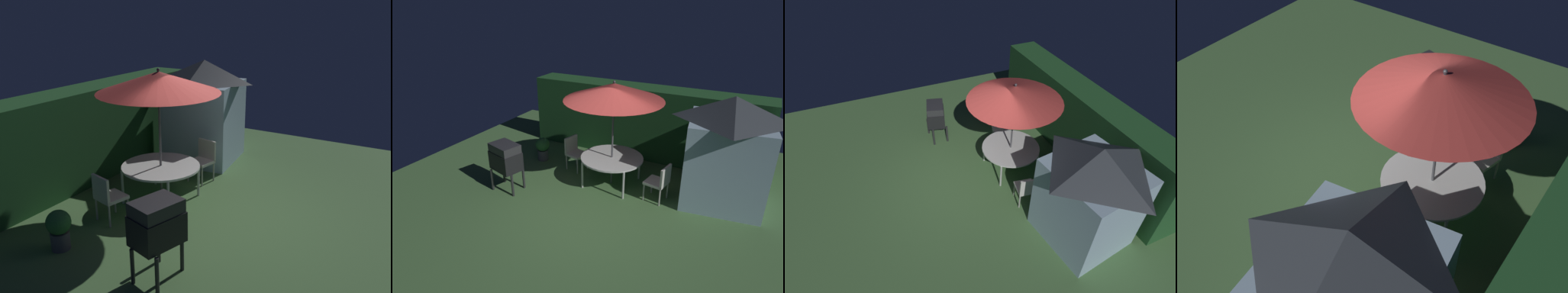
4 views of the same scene
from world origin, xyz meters
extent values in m
plane|color=#47703D|center=(0.00, 0.00, 0.00)|extent=(11.00, 11.00, 0.00)
cube|color=#1E4C23|center=(0.00, 3.50, 1.02)|extent=(6.76, 0.89, 2.04)
cube|color=#9EBCD1|center=(2.47, 1.90, 0.97)|extent=(1.87, 1.81, 1.95)
pyramid|color=#33383D|center=(2.47, 1.90, 2.21)|extent=(1.99, 1.92, 0.52)
cube|color=gray|center=(2.36, 2.71, 0.76)|extent=(0.70, 0.12, 1.52)
cylinder|color=white|center=(-0.05, 1.43, 0.71)|extent=(1.54, 1.54, 0.04)
cylinder|color=beige|center=(-0.59, 0.89, 0.34)|extent=(0.05, 0.05, 0.69)
cylinder|color=beige|center=(0.49, 0.89, 0.34)|extent=(0.05, 0.05, 0.69)
cylinder|color=beige|center=(-0.59, 1.97, 0.34)|extent=(0.05, 0.05, 0.69)
cylinder|color=beige|center=(0.49, 1.97, 0.34)|extent=(0.05, 0.05, 0.69)
cylinder|color=#4C4C51|center=(-0.05, 1.43, 1.28)|extent=(0.04, 0.04, 2.56)
cone|color=#B73833|center=(-0.05, 1.43, 2.37)|extent=(2.32, 2.32, 0.39)
sphere|color=#4C4C51|center=(-0.05, 1.43, 2.59)|extent=(0.06, 0.06, 0.06)
cube|color=black|center=(-2.16, 0.00, 0.78)|extent=(0.81, 0.67, 0.45)
cube|color=#2B2B2E|center=(-2.16, 0.00, 1.10)|extent=(0.77, 0.63, 0.20)
cylinder|color=#262628|center=(-2.47, -0.21, 0.28)|extent=(0.06, 0.06, 0.55)
cylinder|color=#262628|center=(-1.85, -0.21, 0.28)|extent=(0.06, 0.06, 0.55)
cylinder|color=#262628|center=(-2.47, 0.21, 0.28)|extent=(0.06, 0.06, 0.55)
cylinder|color=#262628|center=(-1.85, 0.21, 0.28)|extent=(0.06, 0.06, 0.55)
cube|color=silver|center=(1.16, 1.23, 0.45)|extent=(0.53, 0.53, 0.06)
cube|color=silver|center=(1.36, 1.19, 0.68)|extent=(0.13, 0.46, 0.45)
cylinder|color=#AFABA3|center=(1.32, 1.00, 0.23)|extent=(0.04, 0.04, 0.45)
cylinder|color=#AFABA3|center=(1.39, 1.39, 0.23)|extent=(0.04, 0.04, 0.45)
cylinder|color=#AFABA3|center=(0.93, 1.06, 0.23)|extent=(0.04, 0.04, 0.45)
cylinder|color=#AFABA3|center=(0.99, 1.46, 0.23)|extent=(0.04, 0.04, 0.45)
cube|color=silver|center=(-1.20, 1.71, 0.45)|extent=(0.55, 0.55, 0.06)
cube|color=silver|center=(-1.40, 1.75, 0.68)|extent=(0.16, 0.46, 0.45)
cylinder|color=#AFABA3|center=(-1.35, 1.95, 0.23)|extent=(0.04, 0.04, 0.45)
cylinder|color=#AFABA3|center=(-1.44, 1.56, 0.23)|extent=(0.04, 0.04, 0.45)
cylinder|color=#AFABA3|center=(-0.96, 1.85, 0.23)|extent=(0.04, 0.04, 0.45)
cylinder|color=#AFABA3|center=(-1.05, 1.46, 0.23)|extent=(0.04, 0.04, 0.45)
cylinder|color=#4C4C51|center=(-2.36, 1.77, 0.15)|extent=(0.30, 0.30, 0.30)
sphere|color=#2D6B33|center=(-2.36, 1.77, 0.47)|extent=(0.40, 0.40, 0.40)
camera|label=1|loc=(-6.37, -3.13, 3.74)|focal=39.18mm
camera|label=2|loc=(2.91, -5.45, 4.30)|focal=31.04mm
camera|label=3|loc=(5.53, -1.83, 6.09)|focal=28.79mm
camera|label=4|loc=(4.44, 3.58, 5.71)|focal=43.74mm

